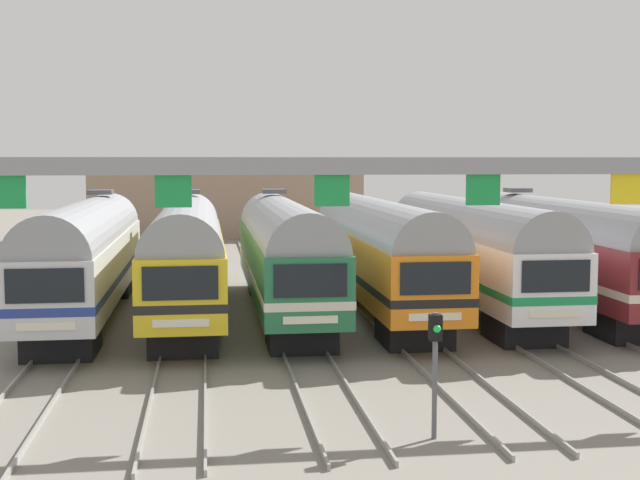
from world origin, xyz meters
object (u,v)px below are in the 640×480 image
Objects in this scene: commuter_train_yellow at (187,252)px; catenary_gantry at (408,202)px; commuter_train_orange at (378,249)px; commuter_train_maroon at (559,247)px; commuter_train_green at (284,250)px; commuter_train_silver at (86,253)px; yard_signal_mast at (435,351)px; commuter_train_white at (470,248)px.

catenary_gantry is (5.94, -13.50, 2.65)m from commuter_train_yellow.
commuter_train_maroon reaches higher than commuter_train_orange.
commuter_train_orange is at bearing -0.03° from commuter_train_yellow.
commuter_train_yellow is at bearing 180.00° from commuter_train_maroon.
commuter_train_orange is 13.89m from catenary_gantry.
commuter_train_maroon is at bearing 0.00° from commuter_train_green.
commuter_train_silver reaches higher than commuter_train_orange.
commuter_train_yellow is 15.85m from commuter_train_maroon.
commuter_train_green is 6.13× the size of yard_signal_mast.
commuter_train_yellow is 6.13× the size of yard_signal_mast.
catenary_gantry reaches higher than commuter_train_silver.
commuter_train_orange is at bearing 180.00° from commuter_train_white.
catenary_gantry reaches higher than commuter_train_orange.
commuter_train_green is 13.90m from catenary_gantry.
commuter_train_silver is 1.00× the size of commuter_train_orange.
commuter_train_white is 0.72× the size of catenary_gantry.
commuter_train_white is 14.98m from catenary_gantry.
commuter_train_maroon reaches higher than commuter_train_white.
commuter_train_orange is (7.92, -0.00, -0.00)m from commuter_train_yellow.
commuter_train_green reaches higher than yard_signal_mast.
commuter_train_green is 16.39m from yard_signal_mast.
commuter_train_maroon is (15.85, 0.00, 0.00)m from commuter_train_yellow.
commuter_train_silver is 19.05m from yard_signal_mast.
commuter_train_silver is 6.13× the size of yard_signal_mast.
commuter_train_yellow is at bearing 179.97° from commuter_train_orange.
commuter_train_silver is at bearing 179.98° from commuter_train_white.
catenary_gantry is at bearing 90.00° from yard_signal_mast.
commuter_train_maroon is (19.81, 0.00, 0.00)m from commuter_train_silver.
catenary_gantry is (9.91, -13.50, 2.65)m from commuter_train_silver.
commuter_train_green is 3.96m from commuter_train_orange.
commuter_train_yellow is 7.92m from commuter_train_orange.
commuter_train_green is at bearing 96.95° from yard_signal_mast.
commuter_train_orange is at bearing -0.02° from commuter_train_silver.
commuter_train_white is at bearing -0.02° from commuter_train_silver.
commuter_train_green is 7.92m from commuter_train_white.
commuter_train_silver is 16.95m from catenary_gantry.
commuter_train_orange is (3.96, -0.00, -0.00)m from commuter_train_green.
commuter_train_orange is at bearing -0.06° from commuter_train_green.
commuter_train_white is 3.96m from commuter_train_maroon.
commuter_train_orange is at bearing 81.65° from catenary_gantry.
commuter_train_yellow is at bearing 113.76° from catenary_gantry.
commuter_train_green is 1.00× the size of commuter_train_orange.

